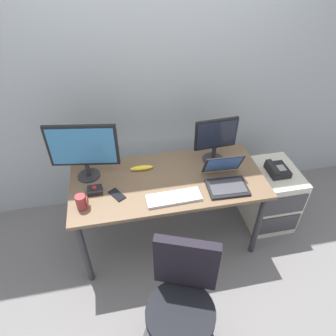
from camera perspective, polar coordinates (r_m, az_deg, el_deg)
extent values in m
plane|color=slate|center=(2.98, 0.00, -12.85)|extent=(8.00, 8.00, 0.00)
cube|color=#9AA1A5|center=(2.69, -3.09, 18.62)|extent=(6.00, 0.10, 2.80)
cube|color=brown|center=(2.45, 0.00, -2.44)|extent=(1.55, 0.71, 0.03)
cylinder|color=#2D2D33|center=(2.52, -15.37, -15.22)|extent=(0.05, 0.05, 0.71)
cylinder|color=#2D2D33|center=(2.71, 16.53, -10.28)|extent=(0.05, 0.05, 0.71)
cylinder|color=#2D2D33|center=(2.91, -15.22, -5.78)|extent=(0.05, 0.05, 0.71)
cylinder|color=#2D2D33|center=(3.08, 12.10, -2.16)|extent=(0.05, 0.05, 0.71)
cube|color=beige|center=(3.08, 18.43, -4.86)|extent=(0.42, 0.52, 0.60)
cube|color=#38383D|center=(2.84, 21.26, -6.57)|extent=(0.38, 0.01, 0.21)
cube|color=#38383D|center=(3.02, 20.14, -9.93)|extent=(0.38, 0.01, 0.21)
cube|color=black|center=(2.86, 19.92, -0.39)|extent=(0.17, 0.20, 0.06)
cube|color=black|center=(2.80, 19.06, 0.18)|extent=(0.05, 0.18, 0.04)
cube|color=gray|center=(2.85, 20.50, 0.02)|extent=(0.07, 0.08, 0.01)
cylinder|color=#333338|center=(2.30, 2.17, -28.18)|extent=(0.06, 0.06, 0.39)
cylinder|color=black|center=(2.10, 2.34, -25.83)|extent=(0.44, 0.44, 0.07)
cube|color=black|center=(1.96, 3.42, -17.43)|extent=(0.39, 0.20, 0.42)
cylinder|color=#262628|center=(2.55, -14.63, -1.36)|extent=(0.18, 0.18, 0.01)
cylinder|color=#262628|center=(2.51, -14.86, -0.29)|extent=(0.04, 0.04, 0.11)
cube|color=black|center=(2.37, -15.78, 4.07)|extent=(0.53, 0.11, 0.36)
cube|color=teal|center=(2.36, -15.84, 3.87)|extent=(0.49, 0.08, 0.31)
cylinder|color=#262628|center=(2.66, 8.46, 1.68)|extent=(0.18, 0.18, 0.01)
cylinder|color=#262628|center=(2.62, 8.59, 2.82)|extent=(0.04, 0.04, 0.12)
cube|color=black|center=(2.51, 9.01, 6.36)|extent=(0.36, 0.05, 0.27)
cube|color=#1E2333|center=(2.50, 9.13, 6.19)|extent=(0.33, 0.03, 0.24)
cube|color=silver|center=(2.27, 0.99, -5.64)|extent=(0.41, 0.15, 0.02)
cube|color=white|center=(2.26, 1.00, -5.39)|extent=(0.38, 0.13, 0.01)
cube|color=black|center=(2.40, 11.08, -3.63)|extent=(0.32, 0.23, 0.02)
cube|color=#38383D|center=(2.39, 11.12, -3.42)|extent=(0.28, 0.18, 0.00)
cube|color=black|center=(2.44, 10.29, 0.74)|extent=(0.31, 0.12, 0.20)
cube|color=#335999|center=(2.43, 10.33, 0.65)|extent=(0.28, 0.10, 0.18)
cube|color=black|center=(2.38, -13.58, -4.09)|extent=(0.11, 0.09, 0.04)
sphere|color=maroon|center=(2.36, -13.68, -3.63)|extent=(0.04, 0.04, 0.04)
cylinder|color=maroon|center=(2.26, -16.01, -6.18)|extent=(0.08, 0.08, 0.11)
torus|color=maroon|center=(2.25, -14.96, -6.02)|extent=(0.01, 0.07, 0.07)
cube|color=black|center=(2.33, -9.57, -4.99)|extent=(0.13, 0.16, 0.01)
ellipsoid|color=yellow|center=(2.52, -4.99, 0.01)|extent=(0.19, 0.05, 0.04)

